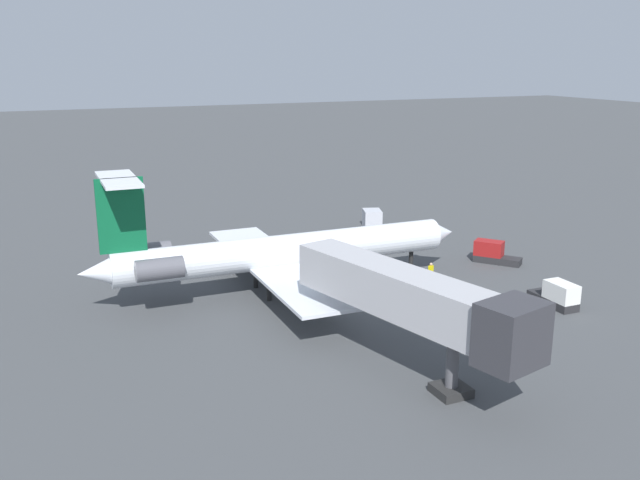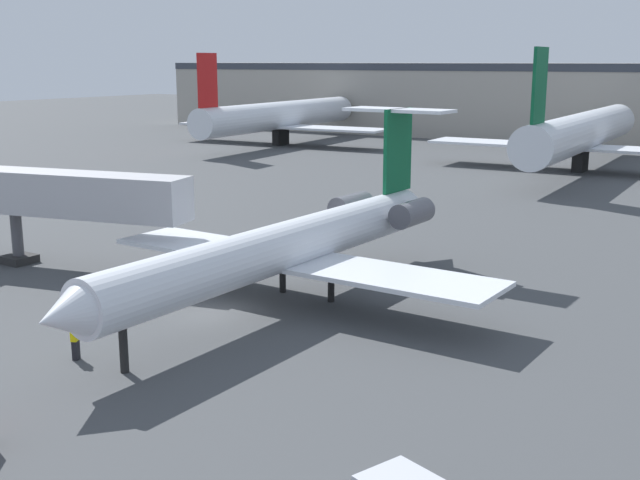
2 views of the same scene
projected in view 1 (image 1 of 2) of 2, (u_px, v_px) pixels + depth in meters
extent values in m
cube|color=#424447|center=(332.00, 295.00, 52.51)|extent=(400.00, 400.00, 0.10)
cylinder|color=silver|center=(287.00, 251.00, 52.48)|extent=(3.02, 25.95, 2.50)
cone|color=silver|center=(441.00, 233.00, 57.68)|extent=(2.42, 2.25, 2.38)
cone|color=silver|center=(97.00, 273.00, 47.25)|extent=(2.18, 2.64, 2.13)
cube|color=silver|center=(251.00, 245.00, 57.68)|extent=(10.58, 4.61, 0.24)
cube|color=silver|center=(304.00, 288.00, 47.02)|extent=(10.58, 4.61, 0.24)
cylinder|color=#595960|center=(149.00, 253.00, 50.53)|extent=(1.56, 3.23, 1.50)
cylinder|color=#595960|center=(160.00, 269.00, 46.70)|extent=(1.56, 3.23, 1.50)
cube|color=#0C5933|center=(121.00, 215.00, 46.97)|extent=(0.30, 3.20, 5.18)
cube|color=silver|center=(118.00, 179.00, 46.32)|extent=(6.85, 2.53, 0.20)
cylinder|color=black|center=(411.00, 262.00, 57.20)|extent=(0.36, 0.36, 1.93)
cylinder|color=black|center=(256.00, 276.00, 53.72)|extent=(0.36, 0.36, 1.93)
cylinder|color=black|center=(269.00, 288.00, 50.88)|extent=(0.36, 0.36, 1.93)
cube|color=#ADADB2|center=(401.00, 293.00, 38.82)|extent=(16.04, 6.26, 2.60)
cube|color=#333338|center=(512.00, 334.00, 33.07)|extent=(3.08, 3.67, 3.20)
cylinder|color=#4C4C51|center=(452.00, 366.00, 36.56)|extent=(0.70, 0.70, 3.35)
cube|color=#262626|center=(451.00, 390.00, 36.93)|extent=(1.80, 1.80, 0.50)
cube|color=black|center=(430.00, 278.00, 54.92)|extent=(0.35, 0.39, 0.85)
cube|color=yellow|center=(431.00, 269.00, 54.73)|extent=(0.41, 0.47, 0.60)
sphere|color=tan|center=(431.00, 264.00, 54.62)|extent=(0.24, 0.24, 0.24)
cube|color=#262628|center=(552.00, 301.00, 50.23)|extent=(4.02, 1.45, 0.60)
cube|color=white|center=(561.00, 292.00, 49.27)|extent=(2.42, 1.43, 1.30)
cube|color=#262628|center=(497.00, 260.00, 60.24)|extent=(4.00, 3.58, 0.60)
cube|color=maroon|center=(489.00, 248.00, 60.35)|extent=(2.75, 2.59, 1.30)
cube|color=silver|center=(372.00, 219.00, 72.38)|extent=(2.77, 2.44, 1.90)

